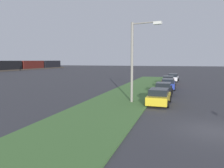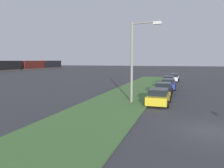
{
  "view_description": "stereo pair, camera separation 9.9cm",
  "coord_description": "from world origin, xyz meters",
  "px_view_note": "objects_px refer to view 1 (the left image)",
  "views": [
    {
      "loc": [
        -13.48,
        1.95,
        4.04
      ],
      "look_at": [
        10.16,
        9.21,
        1.4
      ],
      "focal_mm": 35.61,
      "sensor_mm": 36.0,
      "label": 1
    },
    {
      "loc": [
        -13.45,
        1.85,
        4.04
      ],
      "look_at": [
        10.16,
        9.21,
        1.4
      ],
      "focal_mm": 35.61,
      "sensor_mm": 36.0,
      "label": 2
    }
  ],
  "objects_px": {
    "parked_car_yellow": "(159,97)",
    "parked_car_white": "(173,78)",
    "parked_car_red": "(168,80)",
    "streetlight": "(136,57)",
    "parked_car_blue": "(168,84)",
    "parked_car_black": "(164,89)"
  },
  "relations": [
    {
      "from": "parked_car_yellow",
      "to": "parked_car_red",
      "type": "relative_size",
      "value": 1.01
    },
    {
      "from": "parked_car_blue",
      "to": "streetlight",
      "type": "bearing_deg",
      "value": 167.02
    },
    {
      "from": "parked_car_red",
      "to": "parked_car_white",
      "type": "xyz_separation_m",
      "value": [
        6.44,
        -0.56,
        0.0
      ]
    },
    {
      "from": "parked_car_blue",
      "to": "parked_car_yellow",
      "type": "bearing_deg",
      "value": 177.63
    },
    {
      "from": "parked_car_yellow",
      "to": "streetlight",
      "type": "xyz_separation_m",
      "value": [
        -0.2,
        2.18,
        3.67
      ]
    },
    {
      "from": "parked_car_blue",
      "to": "parked_car_red",
      "type": "height_order",
      "value": "same"
    },
    {
      "from": "parked_car_red",
      "to": "parked_car_black",
      "type": "bearing_deg",
      "value": -179.44
    },
    {
      "from": "parked_car_black",
      "to": "parked_car_red",
      "type": "height_order",
      "value": "same"
    },
    {
      "from": "parked_car_black",
      "to": "parked_car_white",
      "type": "distance_m",
      "value": 17.9
    },
    {
      "from": "parked_car_blue",
      "to": "streetlight",
      "type": "relative_size",
      "value": 0.58
    },
    {
      "from": "streetlight",
      "to": "parked_car_black",
      "type": "bearing_deg",
      "value": -19.75
    },
    {
      "from": "parked_car_blue",
      "to": "parked_car_white",
      "type": "distance_m",
      "value": 12.4
    },
    {
      "from": "parked_car_blue",
      "to": "parked_car_black",
      "type": "bearing_deg",
      "value": 176.35
    },
    {
      "from": "parked_car_black",
      "to": "parked_car_white",
      "type": "height_order",
      "value": "same"
    },
    {
      "from": "parked_car_black",
      "to": "parked_car_blue",
      "type": "bearing_deg",
      "value": -1.99
    },
    {
      "from": "parked_car_yellow",
      "to": "parked_car_white",
      "type": "distance_m",
      "value": 23.77
    },
    {
      "from": "parked_car_black",
      "to": "streetlight",
      "type": "height_order",
      "value": "streetlight"
    },
    {
      "from": "parked_car_red",
      "to": "streetlight",
      "type": "relative_size",
      "value": 0.58
    },
    {
      "from": "parked_car_blue",
      "to": "streetlight",
      "type": "distance_m",
      "value": 12.38
    },
    {
      "from": "parked_car_yellow",
      "to": "streetlight",
      "type": "distance_m",
      "value": 4.28
    },
    {
      "from": "parked_car_blue",
      "to": "parked_car_red",
      "type": "distance_m",
      "value": 5.96
    },
    {
      "from": "parked_car_blue",
      "to": "streetlight",
      "type": "height_order",
      "value": "streetlight"
    }
  ]
}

